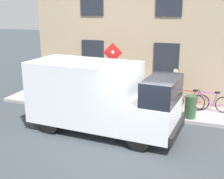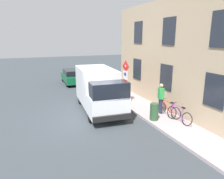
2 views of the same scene
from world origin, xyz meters
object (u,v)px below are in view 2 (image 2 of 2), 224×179
bicycle_purple (179,115)px  delivery_van (99,89)px  pedestrian (161,97)px  litter_bin (154,112)px  sign_post_stacked (126,78)px  parked_hatchback (73,76)px  bicycle_red (168,110)px

bicycle_purple → delivery_van: bearing=34.8°
pedestrian → litter_bin: bearing=-122.0°
delivery_van → litter_bin: (2.04, -2.98, -0.74)m
sign_post_stacked → litter_bin: bearing=-87.3°
litter_bin → delivery_van: bearing=124.4°
bicycle_purple → parked_hatchback: bearing=8.9°
parked_hatchback → litter_bin: size_ratio=4.49×
parked_hatchback → pedestrian: bearing=-163.4°
bicycle_red → litter_bin: (-1.03, -0.16, 0.08)m
parked_hatchback → bicycle_red: 11.32m
litter_bin → pedestrian: bearing=39.8°
bicycle_purple → pedestrian: (-0.12, 1.46, 0.56)m
pedestrian → litter_bin: 1.28m
bicycle_purple → pedestrian: pedestrian is taller
sign_post_stacked → litter_bin: sign_post_stacked is taller
delivery_van → pedestrian: size_ratio=3.18×
bicycle_red → bicycle_purple: bearing=171.6°
delivery_van → bicycle_purple: delivery_van is taller
pedestrian → delivery_van: bearing=161.3°
bicycle_purple → bicycle_red: (-0.00, 0.87, 0.00)m
pedestrian → sign_post_stacked: bearing=132.2°
sign_post_stacked → bicycle_red: bearing=-68.4°
sign_post_stacked → delivery_van: 1.97m
parked_hatchback → bicycle_red: parked_hatchback is taller
pedestrian → litter_bin: pedestrian is taller
bicycle_purple → bicycle_red: 0.87m
sign_post_stacked → bicycle_red: sign_post_stacked is taller
sign_post_stacked → pedestrian: size_ratio=1.57×
litter_bin → bicycle_red: bearing=9.1°
parked_hatchback → litter_bin: 11.26m
sign_post_stacked → bicycle_purple: bearing=-72.9°
bicycle_red → pedestrian: bearing=3.2°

